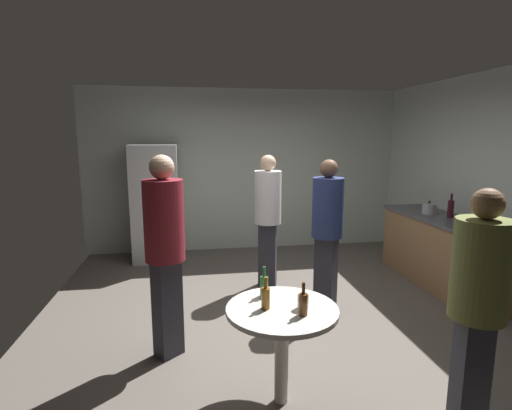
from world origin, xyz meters
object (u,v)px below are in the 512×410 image
at_px(beer_bottle_brown, 303,303).
at_px(person_in_maroon_shirt, 165,241).
at_px(beer_bottle_amber, 266,297).
at_px(person_in_navy_shirt, 327,223).
at_px(kettle, 429,208).
at_px(wine_bottle_on_counter, 451,208).
at_px(refrigerator, 156,203).
at_px(foreground_table, 282,321).
at_px(beer_bottle_green, 264,285).
at_px(plastic_cup_white, 303,301).
at_px(person_in_olive_shirt, 478,295).
at_px(person_in_white_shirt, 268,211).

xyz_separation_m(beer_bottle_brown, person_in_maroon_shirt, (-0.97, 0.92, 0.23)).
relative_size(beer_bottle_amber, person_in_navy_shirt, 0.14).
distance_m(kettle, wine_bottle_on_counter, 0.30).
height_order(refrigerator, beer_bottle_amber, refrigerator).
height_order(foreground_table, beer_bottle_green, beer_bottle_green).
xyz_separation_m(beer_bottle_green, person_in_maroon_shirt, (-0.76, 0.56, 0.23)).
relative_size(beer_bottle_green, plastic_cup_white, 2.09).
distance_m(wine_bottle_on_counter, beer_bottle_brown, 3.27).
relative_size(refrigerator, wine_bottle_on_counter, 5.81).
height_order(plastic_cup_white, person_in_olive_shirt, person_in_olive_shirt).
bearing_deg(beer_bottle_amber, person_in_olive_shirt, -21.01).
xyz_separation_m(beer_bottle_brown, plastic_cup_white, (0.03, 0.10, -0.03)).
bearing_deg(kettle, beer_bottle_green, -142.78).
xyz_separation_m(wine_bottle_on_counter, person_in_maroon_shirt, (-3.49, -1.15, 0.03)).
bearing_deg(beer_bottle_amber, person_in_white_shirt, 78.84).
bearing_deg(person_in_white_shirt, foreground_table, 10.77).
bearing_deg(person_in_navy_shirt, beer_bottle_brown, 18.65).
bearing_deg(person_in_navy_shirt, person_in_maroon_shirt, -24.27).
xyz_separation_m(kettle, foreground_table, (-2.52, -2.21, -0.34)).
relative_size(foreground_table, person_in_white_shirt, 0.47).
distance_m(person_in_white_shirt, person_in_maroon_shirt, 1.88).
bearing_deg(beer_bottle_green, person_in_navy_shirt, 53.78).
relative_size(refrigerator, kettle, 7.38).
bearing_deg(person_in_navy_shirt, person_in_olive_shirt, 51.20).
height_order(wine_bottle_on_counter, foreground_table, wine_bottle_on_counter).
relative_size(refrigerator, beer_bottle_brown, 7.83).
height_order(beer_bottle_amber, person_in_navy_shirt, person_in_navy_shirt).
distance_m(refrigerator, person_in_olive_shirt, 4.75).
bearing_deg(person_in_maroon_shirt, beer_bottle_green, 16.23).
bearing_deg(person_in_white_shirt, kettle, 107.74).
xyz_separation_m(refrigerator, kettle, (3.70, -1.45, 0.07)).
relative_size(beer_bottle_amber, plastic_cup_white, 2.09).
distance_m(beer_bottle_green, plastic_cup_white, 0.35).
height_order(beer_bottle_brown, plastic_cup_white, beer_bottle_brown).
relative_size(wine_bottle_on_counter, plastic_cup_white, 2.82).
bearing_deg(beer_bottle_green, plastic_cup_white, -47.86).
distance_m(beer_bottle_amber, plastic_cup_white, 0.27).
bearing_deg(wine_bottle_on_counter, person_in_olive_shirt, -121.84).
height_order(person_in_navy_shirt, person_in_white_shirt, person_in_white_shirt).
relative_size(person_in_navy_shirt, person_in_olive_shirt, 1.03).
distance_m(plastic_cup_white, person_in_white_shirt, 2.30).
relative_size(beer_bottle_brown, person_in_maroon_shirt, 0.13).
bearing_deg(foreground_table, beer_bottle_amber, 177.98).
bearing_deg(beer_bottle_brown, person_in_navy_shirt, 65.83).
xyz_separation_m(refrigerator, beer_bottle_green, (1.09, -3.43, -0.08)).
relative_size(wine_bottle_on_counter, beer_bottle_amber, 1.35).
bearing_deg(foreground_table, wine_bottle_on_counter, 36.19).
height_order(beer_bottle_amber, plastic_cup_white, beer_bottle_amber).
bearing_deg(wine_bottle_on_counter, person_in_white_shirt, 172.12).
distance_m(foreground_table, beer_bottle_green, 0.31).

